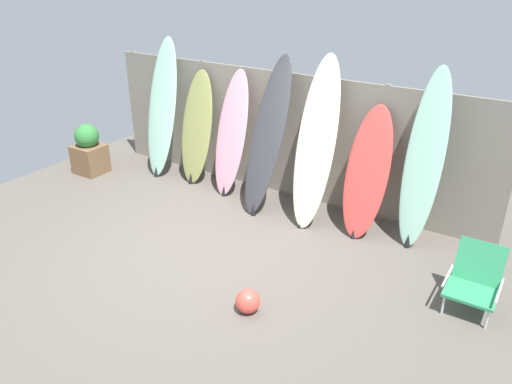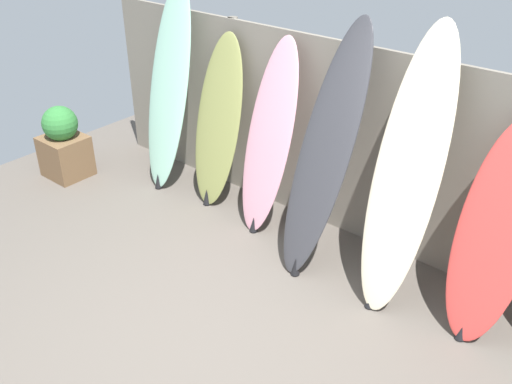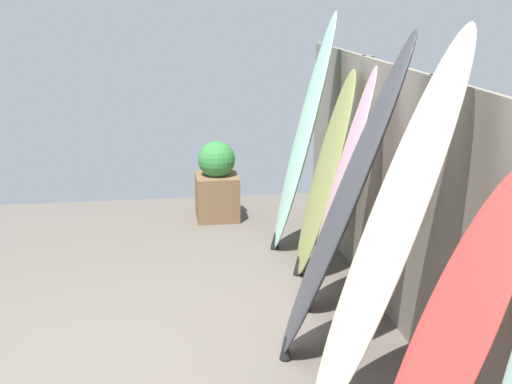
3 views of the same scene
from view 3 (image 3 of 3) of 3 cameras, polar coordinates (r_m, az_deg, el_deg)
The scene contains 9 objects.
ground at distance 4.71m, azimuth -11.68°, elevation -13.60°, with size 7.68×7.68×0.00m, color #5B544C.
fence_back at distance 4.64m, azimuth 13.23°, elevation -2.02°, with size 6.08×0.11×1.80m.
surfboard_seafoam_0 at distance 6.36m, azimuth 3.84°, elevation 4.57°, with size 0.57×0.62×2.14m.
surfboard_olive_1 at distance 5.80m, azimuth 5.49°, elevation 1.25°, with size 0.55×0.51×1.71m.
surfboard_pink_2 at distance 5.12m, azimuth 6.57°, elevation -0.17°, with size 0.58×0.58×1.81m.
surfboard_charcoal_3 at distance 4.39m, azimuth 7.06°, elevation -0.87°, with size 0.60×0.90×2.09m.
surfboard_cream_4 at distance 3.75m, azimuth 10.52°, elevation -3.36°, with size 0.60×0.90×2.15m.
surfboard_red_5 at distance 3.27m, azimuth 15.02°, elevation -11.74°, with size 0.58×0.72×1.60m.
planter_box at distance 7.40m, azimuth -3.15°, elevation 0.73°, with size 0.47×0.43×0.82m.
Camera 3 is at (4.11, 0.35, 2.26)m, focal length 50.00 mm.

